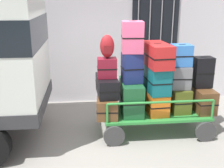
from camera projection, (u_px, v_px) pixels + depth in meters
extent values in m
plane|color=gray|center=(115.00, 142.00, 5.44)|extent=(40.00, 40.00, 0.00)
cube|color=silver|center=(104.00, 5.00, 7.04)|extent=(12.00, 0.30, 5.00)
cube|color=black|center=(155.00, 26.00, 7.15)|extent=(1.20, 0.04, 1.50)
cylinder|color=gray|center=(138.00, 26.00, 7.07)|extent=(0.03, 0.03, 1.50)
cylinder|color=gray|center=(150.00, 26.00, 7.10)|extent=(0.03, 0.03, 1.50)
cylinder|color=gray|center=(161.00, 26.00, 7.13)|extent=(0.03, 0.03, 1.50)
cylinder|color=gray|center=(173.00, 26.00, 7.16)|extent=(0.03, 0.03, 1.50)
cube|color=#2D8438|center=(154.00, 111.00, 5.80)|extent=(2.11, 1.10, 0.05)
cylinder|color=#383838|center=(206.00, 132.00, 5.41)|extent=(0.41, 0.06, 0.41)
cylinder|color=#383838|center=(185.00, 109.00, 6.49)|extent=(0.41, 0.06, 0.41)
cylinder|color=#383838|center=(114.00, 136.00, 5.24)|extent=(0.41, 0.06, 0.41)
cylinder|color=#383838|center=(109.00, 112.00, 6.32)|extent=(0.41, 0.06, 0.41)
cylinder|color=#2D8438|center=(213.00, 109.00, 5.35)|extent=(0.04, 0.04, 0.37)
cylinder|color=#2D8438|center=(193.00, 92.00, 6.32)|extent=(0.04, 0.04, 0.37)
cylinder|color=#2D8438|center=(107.00, 114.00, 5.15)|extent=(0.04, 0.04, 0.37)
cylinder|color=#2D8438|center=(103.00, 95.00, 6.12)|extent=(0.04, 0.04, 0.37)
cylinder|color=#2D8438|center=(162.00, 102.00, 5.20)|extent=(2.03, 0.04, 0.04)
cylinder|color=#2D8438|center=(149.00, 86.00, 6.16)|extent=(2.03, 0.04, 0.04)
cube|color=brown|center=(107.00, 104.00, 5.61)|extent=(0.47, 0.93, 0.37)
cube|color=black|center=(107.00, 104.00, 5.61)|extent=(0.48, 0.94, 0.02)
cube|color=black|center=(107.00, 96.00, 5.56)|extent=(0.14, 0.04, 0.02)
cube|color=black|center=(107.00, 86.00, 5.57)|extent=(0.42, 0.83, 0.36)
cube|color=black|center=(107.00, 86.00, 5.57)|extent=(0.43, 0.84, 0.02)
cube|color=black|center=(107.00, 77.00, 5.51)|extent=(0.13, 0.04, 0.02)
cube|color=maroon|center=(107.00, 68.00, 5.40)|extent=(0.37, 0.29, 0.38)
cube|color=black|center=(107.00, 68.00, 5.40)|extent=(0.39, 0.30, 0.02)
cube|color=black|center=(107.00, 58.00, 5.35)|extent=(0.13, 0.03, 0.02)
cube|color=#194C28|center=(131.00, 97.00, 5.65)|extent=(0.43, 0.93, 0.63)
cube|color=black|center=(131.00, 97.00, 5.65)|extent=(0.44, 0.94, 0.02)
cube|color=black|center=(131.00, 82.00, 5.56)|extent=(0.14, 0.03, 0.02)
cube|color=navy|center=(132.00, 68.00, 5.43)|extent=(0.40, 0.36, 0.58)
cube|color=black|center=(132.00, 68.00, 5.43)|extent=(0.41, 0.37, 0.02)
cube|color=black|center=(132.00, 53.00, 5.35)|extent=(0.13, 0.04, 0.02)
cube|color=#CC4C72|center=(132.00, 37.00, 5.29)|extent=(0.43, 0.44, 0.59)
cube|color=black|center=(132.00, 37.00, 5.29)|extent=(0.44, 0.45, 0.02)
cube|color=black|center=(133.00, 21.00, 5.20)|extent=(0.14, 0.04, 0.02)
cube|color=orange|center=(154.00, 101.00, 5.73)|extent=(0.42, 0.87, 0.43)
cube|color=black|center=(154.00, 101.00, 5.73)|extent=(0.43, 0.88, 0.02)
cube|color=black|center=(155.00, 91.00, 5.67)|extent=(0.13, 0.04, 0.02)
cube|color=#0F5960|center=(156.00, 78.00, 5.58)|extent=(0.43, 0.88, 0.51)
cube|color=black|center=(156.00, 78.00, 5.58)|extent=(0.45, 0.89, 0.02)
cube|color=black|center=(156.00, 66.00, 5.51)|extent=(0.13, 0.04, 0.02)
cube|color=#B21E1E|center=(157.00, 55.00, 5.41)|extent=(0.47, 0.92, 0.44)
cube|color=black|center=(157.00, 55.00, 5.41)|extent=(0.48, 0.93, 0.02)
cube|color=black|center=(158.00, 44.00, 5.35)|extent=(0.14, 0.04, 0.02)
cube|color=#4C5119|center=(177.00, 98.00, 5.78)|extent=(0.39, 0.70, 0.49)
cube|color=black|center=(177.00, 98.00, 5.78)|extent=(0.40, 0.71, 0.02)
cube|color=black|center=(178.00, 87.00, 5.71)|extent=(0.13, 0.03, 0.02)
cube|color=slate|center=(179.00, 76.00, 5.64)|extent=(0.40, 0.55, 0.45)
cube|color=black|center=(179.00, 76.00, 5.64)|extent=(0.41, 0.56, 0.02)
cube|color=black|center=(180.00, 65.00, 5.58)|extent=(0.13, 0.04, 0.02)
cube|color=#3372C6|center=(181.00, 55.00, 5.47)|extent=(0.37, 0.33, 0.41)
cube|color=black|center=(181.00, 55.00, 5.47)|extent=(0.38, 0.34, 0.02)
cube|color=black|center=(182.00, 45.00, 5.41)|extent=(0.13, 0.03, 0.02)
cube|color=brown|center=(200.00, 97.00, 5.84)|extent=(0.39, 0.93, 0.47)
cube|color=black|center=(200.00, 97.00, 5.84)|extent=(0.40, 0.94, 0.02)
cube|color=black|center=(201.00, 87.00, 5.77)|extent=(0.13, 0.03, 0.02)
cube|color=black|center=(203.00, 72.00, 5.66)|extent=(0.38, 0.28, 0.62)
cube|color=black|center=(203.00, 72.00, 5.66)|extent=(0.39, 0.29, 0.02)
cube|color=black|center=(204.00, 57.00, 5.56)|extent=(0.13, 0.03, 0.02)
ellipsoid|color=maroon|center=(107.00, 46.00, 5.28)|extent=(0.27, 0.19, 0.44)
cube|color=maroon|center=(108.00, 49.00, 5.21)|extent=(0.14, 0.06, 0.15)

